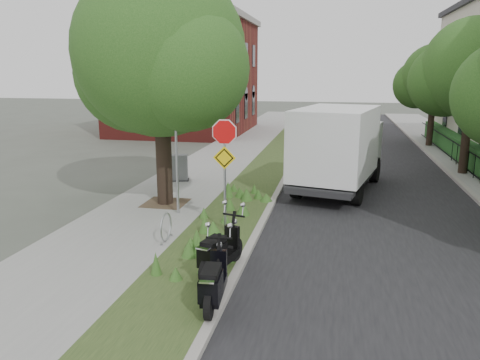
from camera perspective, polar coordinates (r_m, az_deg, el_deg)
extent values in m
plane|color=#4C5147|center=(12.47, 3.87, -7.85)|extent=(120.00, 120.00, 0.00)
cube|color=gray|center=(22.73, -3.26, 1.95)|extent=(3.50, 60.00, 0.12)
cube|color=#2A411B|center=(22.19, 3.62, 1.67)|extent=(2.00, 60.00, 0.12)
cube|color=#9E9991|center=(22.08, 6.19, 1.57)|extent=(0.20, 60.00, 0.13)
cube|color=black|center=(22.04, 15.27, 1.00)|extent=(7.00, 60.00, 0.01)
cube|color=#9E9991|center=(22.53, 24.19, 0.72)|extent=(0.20, 60.00, 0.13)
cylinder|color=black|center=(15.52, -9.36, 5.19)|extent=(0.52, 0.52, 4.48)
sphere|color=#1F4B19|center=(15.39, -9.75, 15.27)|extent=(5.40, 5.40, 5.40)
sphere|color=#1F4B19|center=(16.59, -12.63, 12.64)|extent=(4.05, 4.05, 4.05)
sphere|color=#1F4B19|center=(14.38, -6.54, 13.38)|extent=(3.78, 3.78, 3.78)
cube|color=#473828|center=(15.97, -9.07, -2.78)|extent=(1.40, 1.40, 0.01)
cylinder|color=#A5A8AD|center=(14.35, -7.76, 3.64)|extent=(0.08, 0.08, 4.00)
torus|color=#A5A8AD|center=(12.38, -9.03, -5.67)|extent=(0.05, 0.77, 0.77)
cube|color=#A5A8AD|center=(12.19, -9.56, -7.80)|extent=(0.06, 0.06, 0.04)
cube|color=#A5A8AD|center=(12.82, -8.40, -6.69)|extent=(0.06, 0.06, 0.04)
cylinder|color=#A5A8AD|center=(12.81, -1.86, 0.33)|extent=(0.07, 0.07, 3.00)
cylinder|color=red|center=(12.56, -1.94, 5.87)|extent=(0.86, 0.03, 0.86)
cylinder|color=white|center=(12.58, -1.92, 5.88)|extent=(0.94, 0.02, 0.94)
cube|color=yellow|center=(12.67, -1.91, 2.73)|extent=(0.64, 0.03, 0.64)
cube|color=black|center=(22.52, 26.16, 3.13)|extent=(0.04, 24.00, 0.04)
cube|color=black|center=(22.66, 25.96, 1.14)|extent=(0.04, 24.00, 0.04)
cylinder|color=black|center=(22.60, 26.05, 2.01)|extent=(0.03, 0.03, 1.00)
cube|color=maroon|center=(35.32, -6.64, 12.29)|extent=(9.00, 10.00, 8.00)
cube|color=#9E9991|center=(35.50, -6.83, 18.92)|extent=(9.40, 10.40, 0.40)
cylinder|color=black|center=(22.34, 25.94, 5.85)|extent=(0.36, 0.36, 4.03)
sphere|color=#1F4B19|center=(22.22, 26.58, 12.11)|extent=(4.20, 4.20, 4.20)
sphere|color=#1F4B19|center=(22.63, 23.69, 11.04)|extent=(3.15, 3.15, 3.15)
cylinder|color=black|center=(30.14, 22.31, 7.36)|extent=(0.36, 0.36, 3.64)
sphere|color=#1F4B19|center=(30.04, 22.68, 11.55)|extent=(3.80, 3.80, 3.80)
sphere|color=#1F4B19|center=(30.47, 20.80, 10.82)|extent=(2.85, 2.85, 2.85)
sphere|color=#1F4B19|center=(29.73, 24.25, 10.67)|extent=(2.66, 2.66, 2.66)
cylinder|color=black|center=(11.03, -0.61, -8.49)|extent=(0.26, 0.56, 0.55)
cylinder|color=black|center=(9.97, -4.03, -10.94)|extent=(0.26, 0.56, 0.55)
cube|color=black|center=(10.44, -2.36, -9.65)|extent=(0.64, 1.26, 0.19)
cube|color=black|center=(10.05, -3.38, -9.05)|extent=(0.53, 0.75, 0.42)
cube|color=black|center=(9.99, -3.26, -7.50)|extent=(0.46, 0.69, 0.13)
cylinder|color=black|center=(9.76, -2.47, -11.54)|extent=(0.17, 0.54, 0.53)
cylinder|color=black|center=(8.64, -3.81, -15.00)|extent=(0.17, 0.54, 0.53)
cube|color=black|center=(9.14, -3.15, -13.19)|extent=(0.45, 1.20, 0.18)
cube|color=black|center=(8.72, -3.57, -12.78)|extent=(0.42, 0.69, 0.41)
cube|color=black|center=(8.65, -3.54, -11.06)|extent=(0.36, 0.64, 0.12)
cube|color=#262628|center=(18.15, 11.80, 0.47)|extent=(3.47, 6.24, 0.20)
cube|color=#B7BABC|center=(20.18, 13.39, 4.38)|extent=(2.57, 2.02, 1.78)
cube|color=white|center=(17.31, 11.56, 4.56)|extent=(3.32, 4.67, 2.45)
cube|color=#262628|center=(19.22, -7.42, 0.03)|extent=(0.89, 0.71, 0.03)
cube|color=slate|center=(19.12, -7.46, 1.51)|extent=(0.79, 0.60, 1.05)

